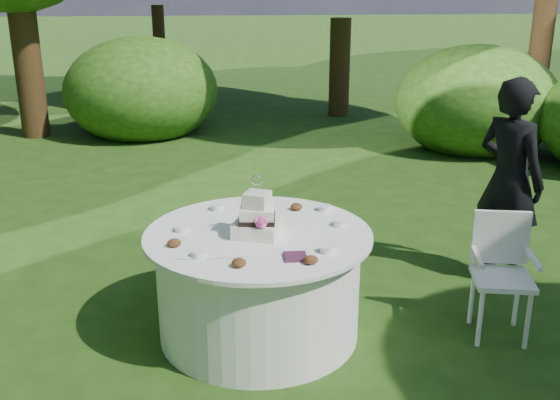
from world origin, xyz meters
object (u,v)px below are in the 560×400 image
object	(u,v)px
napkins	(295,257)
cake	(257,219)
chair	(501,265)
guest	(509,180)
table	(259,283)

from	to	relation	value
napkins	cake	size ratio (longest dim) A/B	0.33
cake	chair	world-z (taller)	cake
guest	cake	xyz separation A→B (m)	(-2.10, -0.81, 0.04)
napkins	chair	xyz separation A→B (m)	(1.49, 0.33, -0.26)
table	cake	bearing A→B (deg)	-98.15
cake	chair	bearing A→B (deg)	-2.73
table	guest	bearing A→B (deg)	20.24
guest	chair	distance (m)	1.03
guest	chair	xyz separation A→B (m)	(-0.41, -0.89, -0.33)
table	cake	world-z (taller)	cake
table	chair	xyz separation A→B (m)	(1.69, -0.12, 0.13)
cake	guest	bearing A→B (deg)	21.09
table	napkins	bearing A→B (deg)	-65.15
guest	table	bearing A→B (deg)	81.64
table	chair	world-z (taller)	chair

